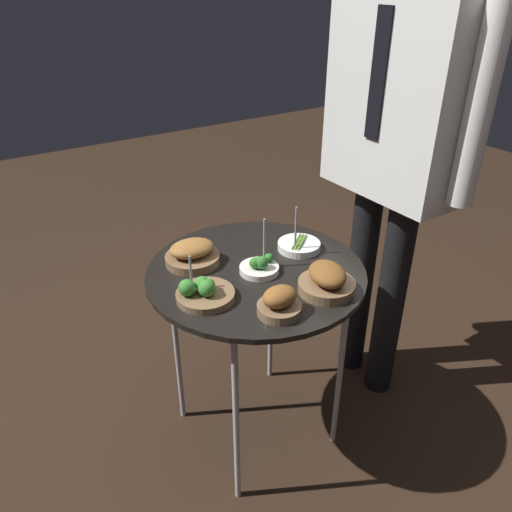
# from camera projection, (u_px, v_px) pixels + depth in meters

# --- Properties ---
(ground_plane) EXTENTS (8.00, 8.00, 0.00)m
(ground_plane) POSITION_uv_depth(u_px,v_px,m) (256.00, 427.00, 1.97)
(ground_plane) COLOR black
(serving_cart) EXTENTS (0.71, 0.71, 0.73)m
(serving_cart) POSITION_uv_depth(u_px,v_px,m) (256.00, 282.00, 1.63)
(serving_cart) COLOR black
(serving_cart) RESTS_ON ground_plane
(bowl_broccoli_front_right) EXTENTS (0.13, 0.13, 0.17)m
(bowl_broccoli_front_right) POSITION_uv_depth(u_px,v_px,m) (260.00, 266.00, 1.58)
(bowl_broccoli_front_right) COLOR silver
(bowl_broccoli_front_right) RESTS_ON serving_cart
(bowl_asparagus_front_left) EXTENTS (0.15, 0.15, 0.18)m
(bowl_asparagus_front_left) POSITION_uv_depth(u_px,v_px,m) (299.00, 245.00, 1.72)
(bowl_asparagus_front_left) COLOR white
(bowl_asparagus_front_left) RESTS_ON serving_cart
(bowl_roast_back_right) EXTENTS (0.13, 0.13, 0.08)m
(bowl_roast_back_right) POSITION_uv_depth(u_px,v_px,m) (279.00, 303.00, 1.38)
(bowl_roast_back_right) COLOR brown
(bowl_roast_back_right) RESTS_ON serving_cart
(bowl_roast_front_center) EXTENTS (0.18, 0.18, 0.08)m
(bowl_roast_front_center) POSITION_uv_depth(u_px,v_px,m) (192.00, 254.00, 1.63)
(bowl_roast_front_center) COLOR brown
(bowl_roast_front_center) RESTS_ON serving_cart
(bowl_roast_center) EXTENTS (0.17, 0.17, 0.09)m
(bowl_roast_center) POSITION_uv_depth(u_px,v_px,m) (327.00, 280.00, 1.48)
(bowl_roast_center) COLOR brown
(bowl_roast_center) RESTS_ON serving_cart
(bowl_broccoli_far_rim) EXTENTS (0.17, 0.17, 0.13)m
(bowl_broccoli_far_rim) POSITION_uv_depth(u_px,v_px,m) (203.00, 292.00, 1.45)
(bowl_broccoli_far_rim) COLOR brown
(bowl_broccoli_far_rim) RESTS_ON serving_cart
(waiter_figure) EXTENTS (0.65, 0.24, 1.77)m
(waiter_figure) POSITION_uv_depth(u_px,v_px,m) (398.00, 122.00, 1.68)
(waiter_figure) COLOR black
(waiter_figure) RESTS_ON ground_plane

